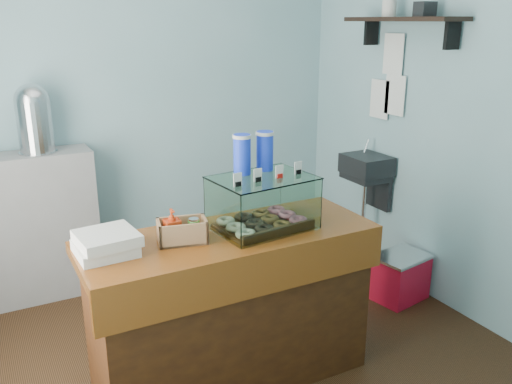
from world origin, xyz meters
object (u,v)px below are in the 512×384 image
coffee_urn (34,117)px  red_cooler (400,277)px  counter (231,307)px  display_case (260,196)px

coffee_urn → red_cooler: 2.86m
counter → coffee_urn: size_ratio=3.30×
counter → display_case: 0.65m
display_case → coffee_urn: bearing=116.1°
counter → red_cooler: counter is taller
display_case → red_cooler: display_case is taller
counter → coffee_urn: bearing=115.5°
display_case → coffee_urn: (-0.95, 1.53, 0.28)m
counter → red_cooler: size_ratio=3.64×
display_case → red_cooler: 1.60m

